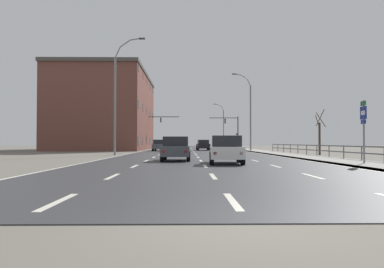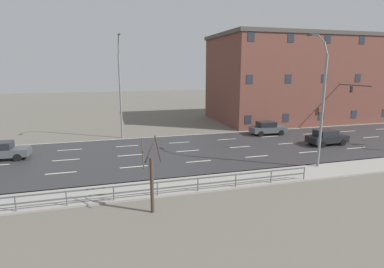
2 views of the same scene
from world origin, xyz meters
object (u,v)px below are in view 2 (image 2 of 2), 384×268
Objects in this scene: car_near_right at (268,128)px; brick_building at (295,78)px; street_lamp_midground at (321,103)px; street_lamp_left_bank at (120,90)px; car_near_left at (2,151)px; traffic_signal_left at (342,97)px; car_far_left at (327,137)px.

car_near_right is 0.17× the size of brick_building.
street_lamp_midground is 2.49× the size of car_near_right.
brick_building is (-6.64, 26.16, 0.87)m from street_lamp_left_bank.
car_near_left is at bearing -81.01° from car_near_right.
car_near_left is (-9.03, -24.56, -4.27)m from street_lamp_midground.
street_lamp_midground is 20.34m from traffic_signal_left.
traffic_signal_left reaches higher than car_far_left.
brick_building is at bearing 137.27° from car_near_right.
traffic_signal_left is 8.04m from brick_building.
traffic_signal_left is (0.63, 28.69, -1.45)m from street_lamp_left_bank.
traffic_signal_left is 1.42× the size of car_near_left.
car_near_left is at bearing -60.82° from street_lamp_left_bank.
traffic_signal_left is 12.69m from car_near_right.
car_near_left is at bearing -110.19° from street_lamp_midground.
street_lamp_left_bank is 22.27m from car_far_left.
car_far_left and car_near_right have the same top height.
brick_building is (-7.27, -2.52, 2.32)m from traffic_signal_left.
street_lamp_midground is 12.98m from car_near_right.
street_lamp_left_bank is at bearing -75.77° from brick_building.
brick_building is (-12.44, 36.56, 5.43)m from car_near_left.
street_lamp_midground is 26.52m from car_near_left.
brick_building is at bearing 155.42° from car_far_left.
traffic_signal_left is 1.40× the size of car_near_right.
street_lamp_left_bank is 2.65× the size of car_far_left.
car_near_right is (-2.99, 26.97, 0.00)m from car_near_left.
traffic_signal_left is at bearing 88.73° from street_lamp_left_bank.
brick_building is (-9.45, 9.59, 5.43)m from car_near_right.
traffic_signal_left is 1.40× the size of car_far_left.
car_near_right is at bearing -79.77° from traffic_signal_left.
street_lamp_midground is at bearing -29.19° from brick_building.
car_far_left is (8.94, 19.88, -4.57)m from street_lamp_left_bank.
traffic_signal_left is at bearing 102.90° from car_near_right.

